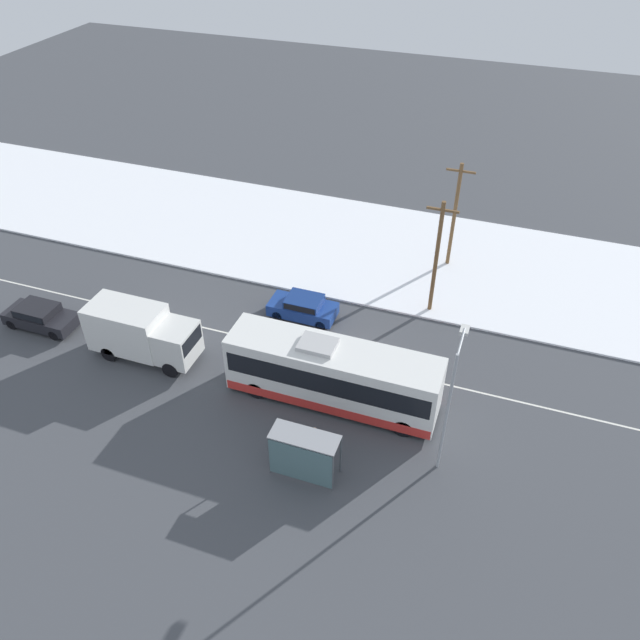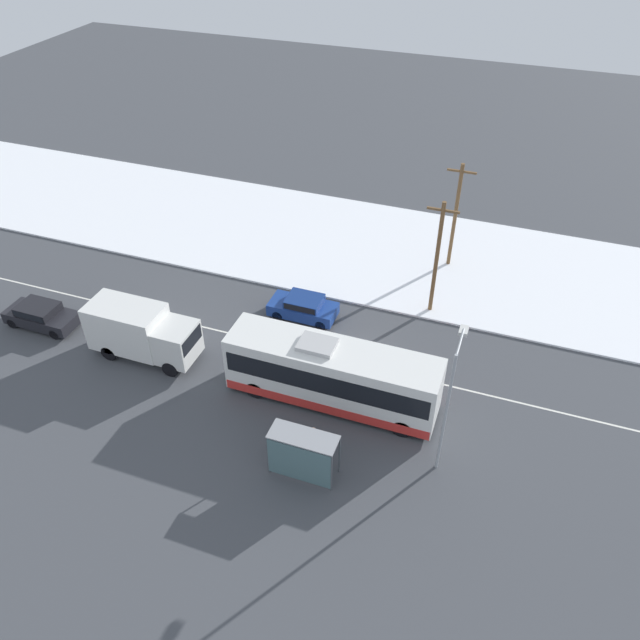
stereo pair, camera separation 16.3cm
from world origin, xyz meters
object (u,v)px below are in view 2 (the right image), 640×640
at_px(parked_car_near_truck, 41,314).
at_px(utility_pole_snowlot, 455,215).
at_px(box_truck, 141,331).
at_px(streetlamp, 450,393).
at_px(bus_shelter, 301,452).
at_px(sedan_car, 303,306).
at_px(pedestrian_at_stop, 313,439).
at_px(utility_pole_roadside, 437,257).
at_px(city_bus, 332,374).

xyz_separation_m(parked_car_near_truck, utility_pole_snowlot, (21.28, 14.57, 3.02)).
distance_m(box_truck, streetlamp, 17.16).
xyz_separation_m(bus_shelter, utility_pole_snowlot, (2.95, 19.63, 2.13)).
bearing_deg(streetlamp, sedan_car, 140.83).
height_order(box_truck, bus_shelter, box_truck).
distance_m(pedestrian_at_stop, utility_pole_roadside, 13.44).
xyz_separation_m(city_bus, utility_pole_roadside, (3.16, 9.14, 2.10)).
relative_size(box_truck, bus_shelter, 1.96).
relative_size(sedan_car, pedestrian_at_stop, 2.21).
height_order(box_truck, pedestrian_at_stop, box_truck).
xyz_separation_m(city_bus, parked_car_near_truck, (-18.03, 0.00, -0.97)).
bearing_deg(sedan_car, bus_shelter, 110.66).
xyz_separation_m(city_bus, sedan_car, (-3.84, 5.95, -0.98)).
xyz_separation_m(box_truck, streetlamp, (16.86, -1.80, 2.66)).
bearing_deg(sedan_car, box_truck, 41.01).
distance_m(streetlamp, utility_pole_roadside, 11.50).
bearing_deg(pedestrian_at_stop, sedan_car, 113.56).
xyz_separation_m(pedestrian_at_stop, utility_pole_snowlot, (2.88, 18.29, 2.69)).
bearing_deg(box_truck, parked_car_near_truck, 178.32).
height_order(city_bus, utility_pole_roadside, utility_pole_roadside).
bearing_deg(city_bus, parked_car_near_truck, 179.99).
relative_size(bus_shelter, utility_pole_snowlot, 0.42).
xyz_separation_m(box_truck, bus_shelter, (11.23, -4.84, -0.01)).
height_order(box_truck, sedan_car, box_truck).
bearing_deg(city_bus, box_truck, -178.92).
xyz_separation_m(city_bus, box_truck, (-10.93, -0.21, -0.06)).
bearing_deg(city_bus, streetlamp, -18.73).
xyz_separation_m(sedan_car, bus_shelter, (4.15, -11.00, 0.90)).
bearing_deg(utility_pole_roadside, box_truck, -146.44).
bearing_deg(box_truck, city_bus, 1.08).
relative_size(pedestrian_at_stop, streetlamp, 0.27).
relative_size(box_truck, streetlamp, 0.88).
bearing_deg(parked_car_near_truck, utility_pole_roadside, 23.33).
height_order(sedan_car, pedestrian_at_stop, pedestrian_at_stop).
height_order(city_bus, box_truck, city_bus).
bearing_deg(pedestrian_at_stop, parked_car_near_truck, 168.58).
xyz_separation_m(sedan_car, streetlamp, (9.77, -7.96, 3.57)).
bearing_deg(streetlamp, box_truck, 173.90).
bearing_deg(sedan_car, parked_car_near_truck, 22.76).
bearing_deg(utility_pole_roadside, parked_car_near_truck, -156.67).
relative_size(city_bus, utility_pole_roadside, 1.46).
distance_m(city_bus, streetlamp, 6.78).
bearing_deg(utility_pole_snowlot, streetlamp, -80.84).
distance_m(sedan_car, bus_shelter, 11.79).
height_order(box_truck, parked_car_near_truck, box_truck).
height_order(bus_shelter, utility_pole_roadside, utility_pole_roadside).
bearing_deg(streetlamp, utility_pole_snowlot, 99.16).
bearing_deg(bus_shelter, utility_pole_roadside, 78.61).
height_order(sedan_car, streetlamp, streetlamp).
xyz_separation_m(pedestrian_at_stop, streetlamp, (5.56, 1.70, 3.23)).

